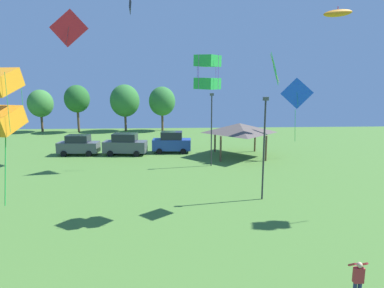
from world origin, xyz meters
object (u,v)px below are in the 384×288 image
(kite_flying_11, at_px, (338,13))
(treeline_tree_3, at_px, (162,101))
(kite_flying_7, at_px, (275,69))
(kite_flying_10, at_px, (130,4))
(kite_flying_4, at_px, (69,28))
(treeline_tree_2, at_px, (125,101))
(person_standing_mid_field, at_px, (358,279))
(park_pavilion, at_px, (239,128))
(light_post_1, at_px, (211,126))
(parked_car_leftmost, at_px, (78,145))
(kite_flying_9, at_px, (208,72))
(treeline_tree_0, at_px, (40,104))
(parked_car_second_from_left, at_px, (125,144))
(light_post_0, at_px, (264,143))
(parked_car_third_from_left, at_px, (172,142))
(kite_flying_3, at_px, (297,95))
(treeline_tree_1, at_px, (77,99))

(kite_flying_11, xyz_separation_m, treeline_tree_3, (-18.32, 20.75, -9.92))
(kite_flying_7, height_order, kite_flying_10, kite_flying_10)
(kite_flying_4, relative_size, treeline_tree_2, 0.41)
(person_standing_mid_field, height_order, park_pavilion, park_pavilion)
(kite_flying_7, relative_size, light_post_1, 0.29)
(kite_flying_10, xyz_separation_m, parked_car_leftmost, (-6.39, 2.43, -14.24))
(kite_flying_10, bearing_deg, light_post_1, -22.92)
(kite_flying_9, height_order, kite_flying_10, kite_flying_10)
(park_pavilion, xyz_separation_m, treeline_tree_0, (-28.06, 19.72, 1.43))
(parked_car_second_from_left, height_order, park_pavilion, park_pavilion)
(kite_flying_11, relative_size, parked_car_second_from_left, 0.70)
(kite_flying_4, height_order, kite_flying_10, kite_flying_10)
(kite_flying_7, height_order, treeline_tree_0, kite_flying_7)
(kite_flying_7, bearing_deg, treeline_tree_0, 128.45)
(park_pavilion, bearing_deg, light_post_0, -94.16)
(kite_flying_9, xyz_separation_m, treeline_tree_3, (-3.78, 35.68, -3.76))
(parked_car_second_from_left, bearing_deg, light_post_0, -46.26)
(light_post_1, bearing_deg, parked_car_third_from_left, 120.96)
(treeline_tree_0, bearing_deg, kite_flying_3, -31.45)
(kite_flying_9, bearing_deg, person_standing_mid_field, -62.78)
(treeline_tree_2, xyz_separation_m, treeline_tree_3, (5.99, -0.02, -0.11))
(kite_flying_4, distance_m, kite_flying_9, 13.36)
(parked_car_third_from_left, relative_size, treeline_tree_3, 0.62)
(kite_flying_4, bearing_deg, kite_flying_7, -25.87)
(kite_flying_11, height_order, parked_car_third_from_left, kite_flying_11)
(kite_flying_9, relative_size, parked_car_third_from_left, 0.45)
(person_standing_mid_field, relative_size, parked_car_leftmost, 0.36)
(kite_flying_10, height_order, treeline_tree_3, kite_flying_10)
(person_standing_mid_field, bearing_deg, park_pavilion, 126.74)
(parked_car_leftmost, bearing_deg, treeline_tree_3, 68.16)
(kite_flying_7, xyz_separation_m, treeline_tree_3, (-8.06, 34.56, -4.00))
(treeline_tree_0, bearing_deg, person_standing_mid_field, -58.16)
(kite_flying_11, xyz_separation_m, light_post_0, (-10.49, -12.85, -10.79))
(kite_flying_3, distance_m, kite_flying_11, 8.92)
(kite_flying_3, distance_m, park_pavilion, 6.79)
(park_pavilion, bearing_deg, kite_flying_4, -152.98)
(parked_car_leftmost, height_order, parked_car_second_from_left, parked_car_second_from_left)
(kite_flying_3, bearing_deg, treeline_tree_3, 124.89)
(treeline_tree_0, bearing_deg, kite_flying_10, -50.46)
(light_post_1, height_order, treeline_tree_0, light_post_1)
(person_standing_mid_field, distance_m, parked_car_second_from_left, 28.85)
(treeline_tree_1, bearing_deg, kite_flying_9, -63.89)
(kite_flying_11, height_order, light_post_0, kite_flying_11)
(kite_flying_3, bearing_deg, treeline_tree_2, 134.52)
(kite_flying_11, distance_m, parked_car_leftmost, 30.32)
(parked_car_third_from_left, bearing_deg, person_standing_mid_field, -71.96)
(kite_flying_10, xyz_separation_m, light_post_1, (7.65, -3.23, -11.47))
(kite_flying_9, bearing_deg, parked_car_second_from_left, 113.16)
(light_post_0, relative_size, treeline_tree_3, 0.98)
(parked_car_leftmost, distance_m, treeline_tree_1, 18.53)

